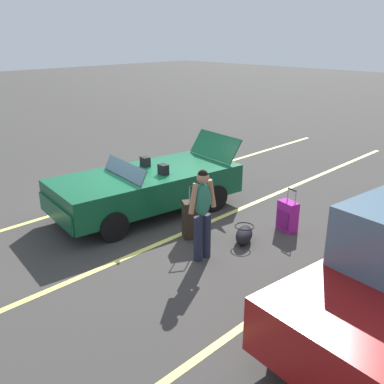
{
  "coord_description": "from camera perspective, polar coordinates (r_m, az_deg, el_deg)",
  "views": [
    {
      "loc": [
        5.65,
        7.08,
        3.79
      ],
      "look_at": [
        -0.18,
        1.24,
        0.75
      ],
      "focal_mm": 40.62,
      "sensor_mm": 36.0,
      "label": 1
    }
  ],
  "objects": [
    {
      "name": "ground_plane",
      "position": [
        9.82,
        -5.84,
        -2.6
      ],
      "size": [
        80.0,
        80.0,
        0.0
      ],
      "primitive_type": "plane",
      "color": "#383533"
    },
    {
      "name": "lot_line_near",
      "position": [
        10.82,
        -10.32,
        -0.63
      ],
      "size": [
        18.0,
        0.12,
        0.01
      ],
      "primitive_type": "cube",
      "color": "#EAE066",
      "rests_on": "ground_plane"
    },
    {
      "name": "lot_line_mid",
      "position": [
        8.88,
        -0.2,
        -5.04
      ],
      "size": [
        18.0,
        0.12,
        0.01
      ],
      "primitive_type": "cube",
      "color": "#EAE066",
      "rests_on": "ground_plane"
    },
    {
      "name": "lot_line_far",
      "position": [
        7.44,
        14.9,
        -11.15
      ],
      "size": [
        18.0,
        0.12,
        0.01
      ],
      "primitive_type": "cube",
      "color": "#EAE066",
      "rests_on": "ground_plane"
    },
    {
      "name": "convertible_car",
      "position": [
        9.51,
        -6.98,
        0.42
      ],
      "size": [
        4.41,
        2.3,
        1.49
      ],
      "rotation": [
        0.0,
        0.0,
        -0.14
      ],
      "color": "#0F4C2D",
      "rests_on": "ground_plane"
    },
    {
      "name": "suitcase_large_black",
      "position": [
        8.48,
        0.42,
        -3.55
      ],
      "size": [
        0.56,
        0.49,
        1.08
      ],
      "rotation": [
        0.0,
        0.0,
        4.18
      ],
      "color": "#2D2319",
      "rests_on": "ground_plane"
    },
    {
      "name": "suitcase_medium_bright",
      "position": [
        8.97,
        12.41,
        -3.11
      ],
      "size": [
        0.34,
        0.45,
        0.88
      ],
      "rotation": [
        0.0,
        0.0,
        6.04
      ],
      "color": "#991E8C",
      "rests_on": "ground_plane"
    },
    {
      "name": "duffel_bag",
      "position": [
        8.39,
        6.86,
        -5.57
      ],
      "size": [
        0.71,
        0.56,
        0.34
      ],
      "rotation": [
        0.0,
        0.0,
        3.62
      ],
      "color": "black",
      "rests_on": "ground_plane"
    },
    {
      "name": "traveler_person",
      "position": [
        7.44,
        1.39,
        -2.37
      ],
      "size": [
        0.61,
        0.25,
        1.65
      ],
      "rotation": [
        0.0,
        0.0,
        -1.67
      ],
      "color": "#1E2338",
      "rests_on": "ground_plane"
    }
  ]
}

